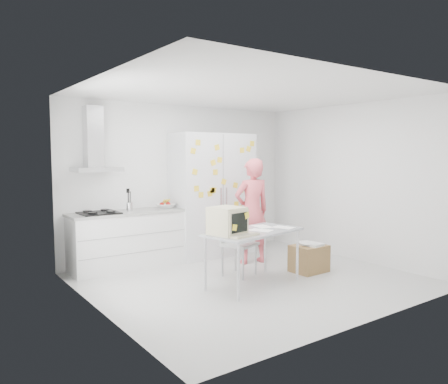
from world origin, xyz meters
TOP-DOWN VIEW (x-y plane):
  - floor at (0.00, 0.00)m, footprint 4.50×4.00m
  - walls at (0.00, 0.72)m, footprint 4.52×4.01m
  - ceiling at (0.00, 0.00)m, footprint 4.50×4.00m
  - counter_run at (-1.20, 1.70)m, footprint 1.84×0.63m
  - range_hood at (-1.65, 1.84)m, footprint 0.70×0.48m
  - tall_cabinet at (0.45, 1.67)m, footprint 1.50×0.68m
  - person at (0.65, 0.79)m, footprint 0.70×0.51m
  - desk at (-0.43, -0.22)m, footprint 1.54×0.98m
  - chair at (-0.03, 0.36)m, footprint 0.58×0.58m
  - cardboard_box at (1.02, -0.17)m, footprint 0.53×0.44m

SIDE VIEW (x-z plane):
  - floor at x=0.00m, z-range -0.02..0.00m
  - cardboard_box at x=1.02m, z-range -0.01..0.45m
  - counter_run at x=-1.20m, z-range -0.17..1.11m
  - chair at x=-0.03m, z-range 0.07..1.06m
  - desk at x=-0.43m, z-range 0.29..1.43m
  - person at x=0.65m, z-range 0.00..1.76m
  - tall_cabinet at x=0.45m, z-range 0.00..2.20m
  - walls at x=0.00m, z-range 0.00..2.70m
  - range_hood at x=-1.65m, z-range 1.45..2.46m
  - ceiling at x=0.00m, z-range 2.69..2.71m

